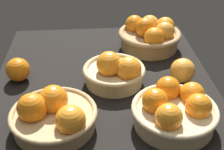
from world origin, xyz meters
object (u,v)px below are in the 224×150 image
Objects in this scene: basket_center at (115,72)px; basket_far_left at (150,35)px; basket_near_right at (53,115)px; loose_orange_back_gap at (183,71)px; loose_orange_front_gap at (18,70)px; basket_far_right at (175,110)px.

basket_far_left is at bearing 147.22° from basket_center.
loose_orange_back_gap is (-19.37, 40.28, -0.06)cm from basket_near_right.
basket_far_right is at bearing 61.39° from loose_orange_front_gap.
loose_orange_back_gap reaches higher than loose_orange_front_gap.
loose_orange_front_gap is at bearing -118.61° from basket_far_right.
basket_far_right is at bearing -20.91° from loose_orange_back_gap.
basket_near_right reaches higher than loose_orange_back_gap.
basket_far_right is (0.80, 32.58, 0.37)cm from basket_near_right.
loose_orange_back_gap is (0.51, 21.97, -0.31)cm from basket_center.
basket_center is 21.98cm from loose_orange_back_gap.
basket_far_right reaches higher than loose_orange_back_gap.
basket_near_right is 2.90× the size of loose_orange_back_gap.
loose_orange_front_gap is at bearing -95.28° from loose_orange_back_gap.
basket_far_right is at bearing 34.63° from basket_center.
loose_orange_front_gap is (-25.13, -46.07, -0.54)cm from basket_far_right.
basket_near_right is at bearing -42.65° from basket_center.
basket_center reaches higher than basket_far_right.
basket_far_right is 45.28cm from basket_far_left.
basket_near_right is at bearing -37.52° from basket_far_left.
loose_orange_front_gap is (-24.33, -13.49, -0.17)cm from basket_near_right.
loose_orange_back_gap is at bearing 13.78° from basket_far_left.
loose_orange_front_gap is 54.00cm from loose_orange_back_gap.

